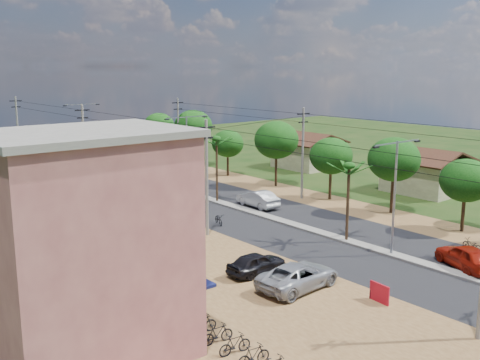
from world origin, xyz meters
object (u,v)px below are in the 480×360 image
at_px(car_white_far, 122,187).
at_px(roadside_sign, 379,293).
at_px(car_silver_mid, 258,199).
at_px(car_red_near, 466,257).
at_px(car_parked_silver, 298,276).
at_px(moto_rider_east, 472,245).
at_px(parked_scooter_row, 218,334).
at_px(car_parked_dark, 257,264).

bearing_deg(car_white_far, roadside_sign, -77.96).
bearing_deg(car_silver_mid, car_white_far, -60.51).
bearing_deg(car_red_near, roadside_sign, 22.01).
xyz_separation_m(car_parked_silver, moto_rider_east, (14.39, -3.00, -0.33)).
bearing_deg(parked_scooter_row, moto_rider_east, -1.73).
bearing_deg(car_red_near, car_parked_dark, -11.81).
height_order(car_white_far, roadside_sign, car_white_far).
bearing_deg(car_parked_dark, car_parked_silver, -174.02).
bearing_deg(car_silver_mid, roadside_sign, 68.86).
height_order(car_red_near, car_silver_mid, car_red_near).
xyz_separation_m(car_parked_dark, moto_rider_east, (14.75, -6.35, -0.25)).
bearing_deg(roadside_sign, car_parked_dark, 112.69).
relative_size(car_white_far, roadside_sign, 3.32).
distance_m(car_white_far, car_parked_dark, 26.78).
distance_m(car_parked_silver, car_parked_dark, 3.37).
distance_m(car_red_near, car_parked_silver, 11.63).
distance_m(moto_rider_east, parked_scooter_row, 22.15).
xyz_separation_m(car_white_far, parked_scooter_row, (-11.94, -32.07, -0.15)).
distance_m(car_silver_mid, car_parked_silver, 19.63).
distance_m(car_parked_dark, roadside_sign, 8.00).
relative_size(car_red_near, car_white_far, 1.04).
distance_m(car_red_near, car_silver_mid, 20.80).
xyz_separation_m(car_silver_mid, car_parked_silver, (-11.04, -16.24, -0.01)).
distance_m(car_silver_mid, parked_scooter_row, 26.42).
distance_m(car_red_near, roadside_sign, 8.70).
bearing_deg(car_red_near, car_parked_silver, 0.69).
distance_m(car_parked_dark, parked_scooter_row, 9.33).
xyz_separation_m(car_white_far, roadside_sign, (-2.19, -34.03, -0.09)).
height_order(moto_rider_east, roadside_sign, roadside_sign).
bearing_deg(car_parked_silver, car_parked_dark, 2.43).
relative_size(car_red_near, car_parked_dark, 1.16).
bearing_deg(parked_scooter_row, car_white_far, 69.57).
xyz_separation_m(car_parked_dark, roadside_sign, (2.36, -7.64, -0.13)).
xyz_separation_m(car_silver_mid, parked_scooter_row, (-18.79, -18.57, -0.28)).
bearing_deg(car_white_far, car_red_near, -63.55).
height_order(car_white_far, car_parked_dark, car_parked_dark).
bearing_deg(roadside_sign, parked_scooter_row, 174.18).
distance_m(car_parked_dark, moto_rider_east, 16.06).
relative_size(car_silver_mid, moto_rider_east, 2.84).
distance_m(car_white_far, car_parked_silver, 30.03).
relative_size(car_parked_dark, parked_scooter_row, 0.48).
relative_size(car_white_far, moto_rider_east, 2.72).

